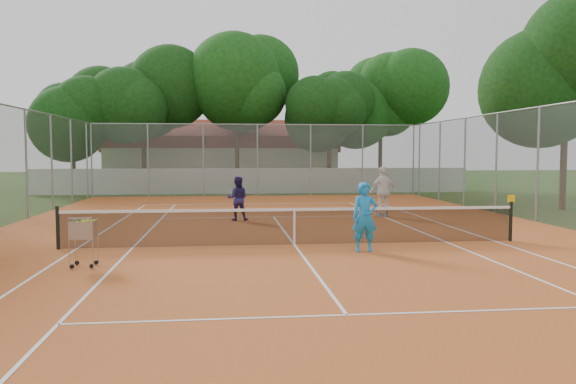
{
  "coord_description": "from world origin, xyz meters",
  "views": [
    {
      "loc": [
        -1.76,
        -14.39,
        2.42
      ],
      "look_at": [
        0.0,
        1.5,
        1.3
      ],
      "focal_mm": 35.0,
      "sensor_mm": 36.0,
      "label": 1
    }
  ],
  "objects": [
    {
      "name": "ground",
      "position": [
        0.0,
        0.0,
        0.0
      ],
      "size": [
        120.0,
        120.0,
        0.0
      ],
      "primitive_type": "plane",
      "color": "#1B3C10",
      "rests_on": "ground"
    },
    {
      "name": "court_pad",
      "position": [
        0.0,
        0.0,
        0.01
      ],
      "size": [
        18.0,
        34.0,
        0.02
      ],
      "primitive_type": "cube",
      "color": "#BB5A24",
      "rests_on": "ground"
    },
    {
      "name": "court_lines",
      "position": [
        0.0,
        0.0,
        0.02
      ],
      "size": [
        10.98,
        23.78,
        0.01
      ],
      "primitive_type": "cube",
      "color": "white",
      "rests_on": "court_pad"
    },
    {
      "name": "tennis_net",
      "position": [
        0.0,
        0.0,
        0.51
      ],
      "size": [
        11.88,
        0.1,
        0.98
      ],
      "primitive_type": "cube",
      "color": "black",
      "rests_on": "court_pad"
    },
    {
      "name": "perimeter_fence",
      "position": [
        0.0,
        0.0,
        2.0
      ],
      "size": [
        18.0,
        34.0,
        4.0
      ],
      "primitive_type": "cube",
      "color": "slate",
      "rests_on": "ground"
    },
    {
      "name": "boundary_wall",
      "position": [
        0.0,
        19.0,
        0.75
      ],
      "size": [
        26.0,
        0.3,
        1.5
      ],
      "primitive_type": "cube",
      "color": "white",
      "rests_on": "ground"
    },
    {
      "name": "clubhouse",
      "position": [
        -2.0,
        29.0,
        2.2
      ],
      "size": [
        16.4,
        9.0,
        4.4
      ],
      "primitive_type": "cube",
      "color": "beige",
      "rests_on": "ground"
    },
    {
      "name": "tropical_trees",
      "position": [
        0.0,
        22.0,
        5.0
      ],
      "size": [
        29.0,
        19.0,
        10.0
      ],
      "primitive_type": "cube",
      "color": "black",
      "rests_on": "ground"
    },
    {
      "name": "player_near",
      "position": [
        1.58,
        -1.18,
        0.87
      ],
      "size": [
        0.63,
        0.43,
        1.69
      ],
      "primitive_type": "imported",
      "rotation": [
        0.0,
        0.0,
        -0.04
      ],
      "color": "#1884D3",
      "rests_on": "court_pad"
    },
    {
      "name": "player_far_left",
      "position": [
        -1.36,
        5.5,
        0.8
      ],
      "size": [
        0.8,
        0.64,
        1.56
      ],
      "primitive_type": "imported",
      "rotation": [
        0.0,
        0.0,
        3.07
      ],
      "color": "#1E194D",
      "rests_on": "court_pad"
    },
    {
      "name": "player_far_right",
      "position": [
        4.13,
        6.13,
        0.97
      ],
      "size": [
        1.18,
        0.69,
        1.89
      ],
      "primitive_type": "imported",
      "rotation": [
        0.0,
        0.0,
        3.36
      ],
      "color": "silver",
      "rests_on": "court_pad"
    },
    {
      "name": "ball_hopper",
      "position": [
        -4.74,
        -2.35,
        0.56
      ],
      "size": [
        0.68,
        0.68,
        1.08
      ],
      "primitive_type": "cube",
      "rotation": [
        0.0,
        0.0,
        0.4
      ],
      "color": "#ACADB3",
      "rests_on": "court_pad"
    }
  ]
}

